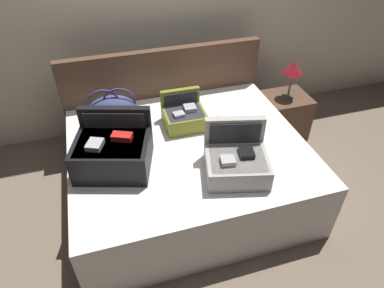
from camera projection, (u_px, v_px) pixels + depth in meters
name	position (u px, v px, depth m)	size (l,w,h in m)	color
ground_plane	(202.00, 226.00, 2.80)	(12.00, 12.00, 0.00)	#6B5B4C
back_wall	(150.00, 3.00, 3.22)	(8.00, 0.10, 2.60)	beige
bed	(188.00, 170.00, 2.93)	(1.87, 1.59, 0.55)	silver
headboard	(165.00, 98.00, 3.41)	(1.91, 0.08, 1.01)	#4C3323
hard_case_large	(113.00, 151.00, 2.47)	(0.64, 0.58, 0.39)	black
hard_case_medium	(236.00, 160.00, 2.45)	(0.52, 0.51, 0.36)	gray
hard_case_small	(184.00, 116.00, 2.92)	(0.35, 0.32, 0.28)	olive
duffel_bag	(113.00, 110.00, 2.90)	(0.45, 0.32, 0.35)	navy
pillow_near_headboard	(240.00, 117.00, 2.94)	(0.45, 0.30, 0.15)	white
nightstand	(284.00, 116.00, 3.63)	(0.44, 0.40, 0.48)	#4C3323
table_lamp	(293.00, 69.00, 3.29)	(0.18, 0.18, 0.39)	#3F3833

